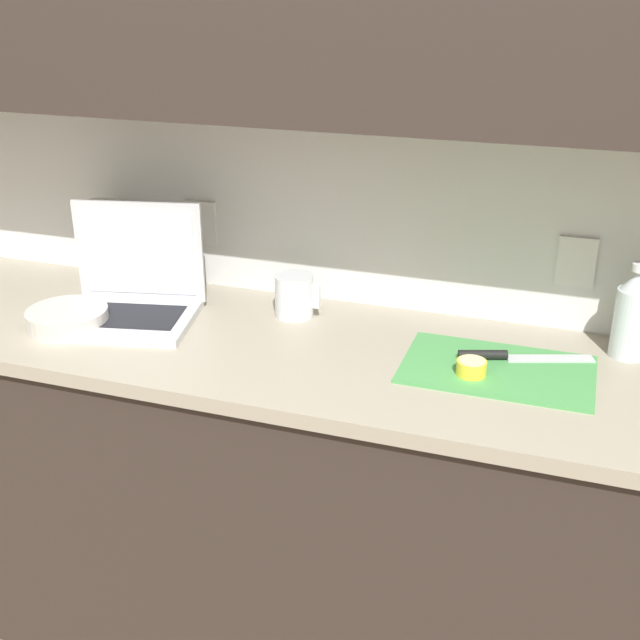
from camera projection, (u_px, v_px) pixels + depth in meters
name	position (u px, v px, depth m)	size (l,w,h in m)	color
ground_plane	(258.00, 626.00, 2.30)	(12.00, 12.00, 0.00)	#847056
wall_back	(275.00, 49.00, 1.87)	(5.20, 0.38, 2.60)	white
counter_unit	(245.00, 489.00, 2.12)	(2.46, 0.60, 0.91)	#332823
laptop	(133.00, 292.00, 2.03)	(0.38, 0.33, 0.28)	silver
cutting_board	(498.00, 369.00, 1.77)	(0.42, 0.26, 0.01)	#4C9E51
knife	(502.00, 356.00, 1.81)	(0.30, 0.13, 0.02)	silver
lemon_half_cut	(471.00, 367.00, 1.73)	(0.07, 0.07, 0.03)	yellow
bottle_green_soda	(633.00, 315.00, 1.80)	(0.08, 0.08, 0.22)	silver
measuring_cup	(294.00, 296.00, 2.04)	(0.12, 0.10, 0.11)	silver
bowl_white	(68.00, 319.00, 1.98)	(0.20, 0.20, 0.05)	beige
paper_towel_roll	(102.00, 245.00, 2.22)	(0.13, 0.13, 0.23)	white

